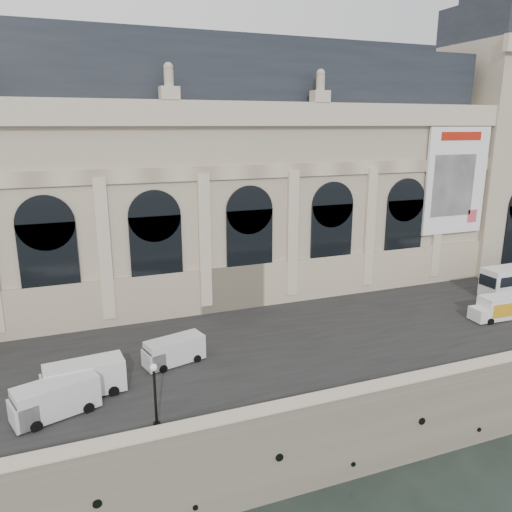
{
  "coord_description": "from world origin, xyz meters",
  "views": [
    {
      "loc": [
        -22.16,
        -27.03,
        25.72
      ],
      "look_at": [
        -3.2,
        22.0,
        11.85
      ],
      "focal_mm": 35.0,
      "sensor_mm": 36.0,
      "label": 1
    }
  ],
  "objects_px": {
    "van_a": "(51,400)",
    "lamp_left": "(155,397)",
    "van_b": "(80,380)",
    "van_c": "(172,352)",
    "box_truck": "(501,307)"
  },
  "relations": [
    {
      "from": "van_b",
      "to": "lamp_left",
      "type": "distance_m",
      "value": 7.77
    },
    {
      "from": "van_a",
      "to": "lamp_left",
      "type": "xyz_separation_m",
      "value": [
        6.5,
        -3.98,
        1.05
      ]
    },
    {
      "from": "van_c",
      "to": "box_truck",
      "type": "xyz_separation_m",
      "value": [
        34.18,
        -2.25,
        0.13
      ]
    },
    {
      "from": "van_b",
      "to": "van_c",
      "type": "distance_m",
      "value": 7.87
    },
    {
      "from": "van_a",
      "to": "van_b",
      "type": "height_order",
      "value": "van_b"
    },
    {
      "from": "van_c",
      "to": "lamp_left",
      "type": "bearing_deg",
      "value": -108.04
    },
    {
      "from": "van_c",
      "to": "box_truck",
      "type": "distance_m",
      "value": 34.26
    },
    {
      "from": "van_b",
      "to": "van_c",
      "type": "height_order",
      "value": "van_b"
    },
    {
      "from": "van_b",
      "to": "lamp_left",
      "type": "height_order",
      "value": "lamp_left"
    },
    {
      "from": "box_truck",
      "to": "lamp_left",
      "type": "xyz_separation_m",
      "value": [
        -37.05,
        -6.57,
        1.06
      ]
    },
    {
      "from": "van_c",
      "to": "lamp_left",
      "type": "relative_size",
      "value": 1.15
    },
    {
      "from": "box_truck",
      "to": "van_b",
      "type": "bearing_deg",
      "value": -179.5
    },
    {
      "from": "van_b",
      "to": "lamp_left",
      "type": "relative_size",
      "value": 1.29
    },
    {
      "from": "van_b",
      "to": "box_truck",
      "type": "height_order",
      "value": "van_b"
    },
    {
      "from": "van_a",
      "to": "lamp_left",
      "type": "distance_m",
      "value": 7.69
    }
  ]
}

